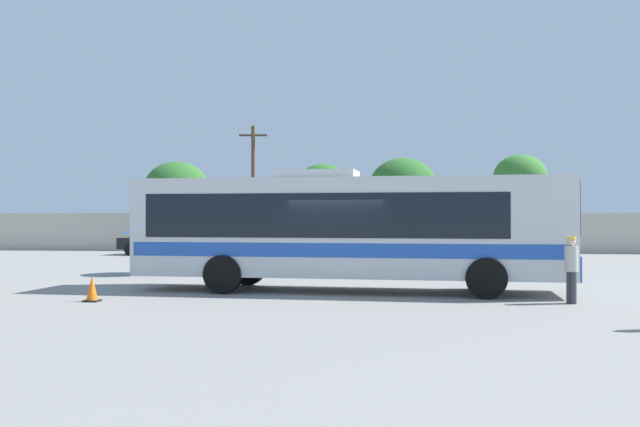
# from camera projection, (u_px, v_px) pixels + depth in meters

# --- Properties ---
(ground_plane) EXTENTS (300.00, 300.00, 0.00)m
(ground_plane) POSITION_uv_depth(u_px,v_px,m) (362.00, 267.00, 29.26)
(ground_plane) COLOR gray
(perimeter_wall) EXTENTS (80.00, 0.30, 2.30)m
(perimeter_wall) POSITION_uv_depth(u_px,v_px,m) (376.00, 233.00, 41.72)
(perimeter_wall) COLOR #B2AD9E
(perimeter_wall) RESTS_ON ground_plane
(coach_bus_silver_blue) EXTENTS (11.95, 3.20, 3.35)m
(coach_bus_silver_blue) POSITION_uv_depth(u_px,v_px,m) (344.00, 226.00, 19.71)
(coach_bus_silver_blue) COLOR silver
(coach_bus_silver_blue) RESTS_ON ground_plane
(attendant_by_bus_door) EXTENTS (0.43, 0.43, 1.59)m
(attendant_by_bus_door) POSITION_uv_depth(u_px,v_px,m) (571.00, 265.00, 16.87)
(attendant_by_bus_door) COLOR #38383D
(attendant_by_bus_door) RESTS_ON ground_plane
(vendor_umbrella_near_gate_blue) EXTENTS (2.21, 2.21, 2.09)m
(vendor_umbrella_near_gate_blue) POSITION_uv_depth(u_px,v_px,m) (154.00, 226.00, 25.58)
(vendor_umbrella_near_gate_blue) COLOR gray
(vendor_umbrella_near_gate_blue) RESTS_ON ground_plane
(parked_car_leftmost_black) EXTENTS (4.45, 2.29, 1.44)m
(parked_car_leftmost_black) POSITION_uv_depth(u_px,v_px,m) (160.00, 241.00, 38.68)
(parked_car_leftmost_black) COLOR black
(parked_car_leftmost_black) RESTS_ON ground_plane
(parked_car_second_white) EXTENTS (4.55, 2.13, 1.48)m
(parked_car_second_white) POSITION_uv_depth(u_px,v_px,m) (259.00, 240.00, 38.97)
(parked_car_second_white) COLOR silver
(parked_car_second_white) RESTS_ON ground_plane
(parked_car_third_dark_blue) EXTENTS (4.65, 2.12, 1.54)m
(parked_car_third_dark_blue) POSITION_uv_depth(u_px,v_px,m) (359.00, 240.00, 38.31)
(parked_car_third_dark_blue) COLOR navy
(parked_car_third_dark_blue) RESTS_ON ground_plane
(utility_pole_near) EXTENTS (1.80, 0.36, 7.91)m
(utility_pole_near) POSITION_uv_depth(u_px,v_px,m) (253.00, 185.00, 45.61)
(utility_pole_near) COLOR #4C3823
(utility_pole_near) RESTS_ON ground_plane
(roadside_tree_left) EXTENTS (4.45, 4.45, 5.89)m
(roadside_tree_left) POSITION_uv_depth(u_px,v_px,m) (177.00, 189.00, 48.92)
(roadside_tree_left) COLOR brown
(roadside_tree_left) RESTS_ON ground_plane
(roadside_tree_midleft) EXTENTS (3.59, 3.59, 5.63)m
(roadside_tree_midleft) POSITION_uv_depth(u_px,v_px,m) (323.00, 187.00, 47.51)
(roadside_tree_midleft) COLOR brown
(roadside_tree_midleft) RESTS_ON ground_plane
(roadside_tree_midright) EXTENTS (4.51, 4.51, 6.03)m
(roadside_tree_midright) POSITION_uv_depth(u_px,v_px,m) (403.00, 187.00, 47.56)
(roadside_tree_midright) COLOR brown
(roadside_tree_midright) RESTS_ON ground_plane
(roadside_tree_right) EXTENTS (3.46, 3.46, 6.16)m
(roadside_tree_right) POSITION_uv_depth(u_px,v_px,m) (520.00, 177.00, 46.52)
(roadside_tree_right) COLOR brown
(roadside_tree_right) RESTS_ON ground_plane
(traffic_cone_on_apron) EXTENTS (0.36, 0.36, 0.64)m
(traffic_cone_on_apron) POSITION_uv_depth(u_px,v_px,m) (92.00, 289.00, 17.27)
(traffic_cone_on_apron) COLOR black
(traffic_cone_on_apron) RESTS_ON ground_plane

